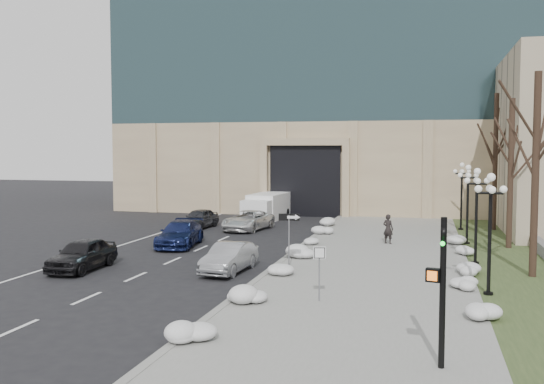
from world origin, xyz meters
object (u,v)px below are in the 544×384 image
at_px(car_a, 82,254).
at_px(keep_sign, 319,262).
at_px(car_e, 199,218).
at_px(lamppost_d, 462,187).
at_px(lamppost_a, 490,217).
at_px(car_b, 229,258).
at_px(car_c, 180,234).
at_px(car_d, 248,220).
at_px(box_truck, 267,207).
at_px(traffic_signal, 441,296).
at_px(lamppost_b, 477,203).
at_px(one_way_sign, 293,224).
at_px(pedestrian, 388,229).
at_px(lamppost_c, 468,193).

bearing_deg(car_a, keep_sign, -17.76).
bearing_deg(car_e, lamppost_d, 13.90).
distance_m(car_e, lamppost_a, 24.66).
relative_size(car_b, car_c, 0.82).
relative_size(car_d, box_truck, 0.75).
xyz_separation_m(car_e, keep_sign, (12.10, -19.17, 0.87)).
xyz_separation_m(car_b, car_d, (-3.34, 14.21, 0.01)).
bearing_deg(car_a, car_d, 75.87).
relative_size(car_c, traffic_signal, 1.26).
height_order(car_d, traffic_signal, traffic_signal).
height_order(car_c, traffic_signal, traffic_signal).
bearing_deg(traffic_signal, lamppost_b, 93.98).
bearing_deg(traffic_signal, car_e, 134.30).
bearing_deg(keep_sign, car_d, 100.01).
bearing_deg(one_way_sign, car_c, 139.76).
xyz_separation_m(car_e, lamppost_a, (18.19, -16.48, 2.38)).
bearing_deg(car_d, traffic_signal, -54.68).
bearing_deg(keep_sign, pedestrian, 69.89).
relative_size(box_truck, lamppost_d, 1.40).
bearing_deg(lamppost_c, pedestrian, -164.02).
relative_size(pedestrian, lamppost_b, 0.37).
xyz_separation_m(pedestrian, box_truck, (-10.34, 11.19, 0.02)).
xyz_separation_m(traffic_signal, lamppost_c, (1.96, 21.60, 1.11)).
relative_size(car_e, lamppost_c, 0.86).
xyz_separation_m(car_a, pedestrian, (13.45, 10.90, 0.25)).
bearing_deg(lamppost_d, traffic_signal, -94.00).
relative_size(car_c, pedestrian, 2.87).
relative_size(one_way_sign, traffic_signal, 0.68).
distance_m(pedestrian, lamppost_c, 5.13).
distance_m(traffic_signal, lamppost_b, 15.26).
distance_m(car_d, car_e, 3.75).
bearing_deg(traffic_signal, lamppost_d, 97.40).
xyz_separation_m(car_e, box_truck, (3.35, 6.41, 0.31)).
relative_size(car_e, traffic_signal, 1.03).
xyz_separation_m(car_b, car_c, (-5.18, 6.45, 0.05)).
relative_size(pedestrian, box_truck, 0.26).
bearing_deg(car_b, box_truck, 103.96).
relative_size(car_b, car_e, 1.00).
bearing_deg(lamppost_d, pedestrian, -120.04).
distance_m(car_b, car_c, 8.27).
xyz_separation_m(box_truck, lamppost_d, (14.84, -3.40, 2.07)).
bearing_deg(lamppost_b, car_b, -158.12).
xyz_separation_m(keep_sign, lamppost_c, (6.09, 15.68, 1.51)).
bearing_deg(traffic_signal, pedestrian, 108.53).
height_order(car_c, lamppost_a, lamppost_a).
bearing_deg(pedestrian, keep_sign, 107.33).
height_order(car_a, car_d, car_a).
xyz_separation_m(car_c, one_way_sign, (7.99, -5.70, 1.51)).
bearing_deg(traffic_signal, car_d, 128.08).
xyz_separation_m(car_b, lamppost_a, (11.11, -2.04, 2.40)).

